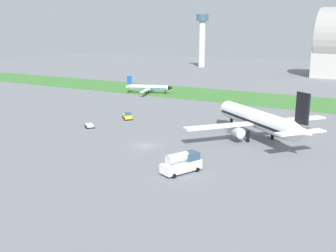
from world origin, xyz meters
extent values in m
plane|color=slate|center=(0.00, 0.00, 0.00)|extent=(600.00, 600.00, 0.00)
cube|color=#3D7533|center=(0.00, 65.67, 0.04)|extent=(360.00, 28.00, 0.08)
cylinder|color=white|center=(-37.77, 56.30, 2.28)|extent=(13.40, 6.77, 1.90)
cone|color=black|center=(-30.71, 59.08, 2.28)|extent=(2.45, 2.42, 1.86)
cone|color=white|center=(-45.18, 53.38, 2.51)|extent=(3.10, 2.56, 1.71)
cube|color=#19479E|center=(-37.77, 56.30, 2.13)|extent=(12.70, 6.52, 0.27)
cube|color=white|center=(-40.03, 61.01, 1.94)|extent=(5.06, 10.19, 0.19)
cube|color=white|center=(-36.21, 51.31, 1.94)|extent=(5.06, 10.19, 0.19)
cylinder|color=#B7BABF|center=(-38.85, 59.46, 1.94)|extent=(1.63, 1.12, 0.61)
cylinder|color=#B7BABF|center=(-36.41, 53.25, 1.94)|extent=(1.63, 1.12, 0.61)
cube|color=#19479E|center=(-44.83, 53.52, 4.74)|extent=(1.67, 0.84, 3.03)
cube|color=white|center=(-45.31, 54.75, 2.46)|extent=(2.03, 2.89, 0.15)
cube|color=white|center=(-44.34, 52.29, 2.46)|extent=(2.03, 2.89, 0.15)
cylinder|color=black|center=(-32.48, 58.38, 0.66)|extent=(0.34, 0.34, 1.33)
cylinder|color=black|center=(-39.34, 57.70, 0.66)|extent=(0.34, 0.34, 1.33)
cylinder|color=black|center=(-37.96, 54.21, 0.66)|extent=(0.34, 0.34, 1.33)
cylinder|color=white|center=(16.06, 16.15, 4.13)|extent=(21.02, 17.43, 3.63)
cone|color=black|center=(5.62, 24.24, 4.13)|extent=(4.79, 4.84, 3.56)
cone|color=white|center=(27.03, 7.66, 4.58)|extent=(5.66, 5.42, 3.27)
cube|color=black|center=(16.06, 16.15, 3.86)|extent=(20.02, 16.68, 0.51)
cube|color=white|center=(11.73, 9.48, 3.49)|extent=(11.53, 13.95, 0.36)
cube|color=white|center=(21.43, 22.01, 3.49)|extent=(11.53, 13.95, 0.36)
cylinder|color=#B7BABF|center=(13.48, 11.74, 2.19)|extent=(4.36, 4.01, 2.00)
cylinder|color=#B7BABF|center=(19.69, 19.76, 2.19)|extent=(4.36, 4.01, 2.00)
cube|color=black|center=(26.50, 8.06, 8.59)|extent=(2.62, 2.16, 5.28)
cube|color=white|center=(25.09, 6.24, 4.49)|extent=(4.40, 4.87, 0.29)
cube|color=white|center=(27.92, 9.89, 4.49)|extent=(4.40, 4.87, 0.29)
cylinder|color=black|center=(8.23, 22.22, 1.16)|extent=(0.65, 0.65, 2.31)
cylinder|color=black|center=(15.62, 12.88, 1.16)|extent=(0.65, 0.65, 2.31)
cylinder|color=black|center=(19.11, 17.40, 1.16)|extent=(0.65, 0.65, 2.31)
cube|color=yellow|center=(-17.52, 17.08, 0.80)|extent=(3.88, 3.75, 0.90)
cube|color=#334C60|center=(-16.78, 16.41, 1.60)|extent=(1.98, 1.99, 0.70)
cylinder|color=black|center=(-15.99, 16.91, 0.35)|extent=(0.69, 0.66, 0.70)
cylinder|color=black|center=(-17.19, 15.57, 0.35)|extent=(0.69, 0.66, 0.70)
cylinder|color=black|center=(-17.85, 18.60, 0.35)|extent=(0.69, 0.66, 0.70)
cylinder|color=black|center=(-19.06, 17.26, 0.35)|extent=(0.69, 0.66, 0.70)
cube|color=white|center=(13.11, -9.04, 1.05)|extent=(4.56, 6.93, 1.40)
cylinder|color=silver|center=(12.84, -9.77, 2.52)|extent=(2.71, 3.89, 1.54)
cube|color=#334C60|center=(13.76, -7.34, 2.35)|extent=(2.72, 2.90, 1.20)
cylinder|color=black|center=(12.80, -6.49, 0.35)|extent=(0.48, 0.74, 0.70)
cylinder|color=black|center=(15.04, -7.34, 0.35)|extent=(0.48, 0.74, 0.70)
cylinder|color=black|center=(11.18, -10.74, 0.35)|extent=(0.48, 0.74, 0.70)
cylinder|color=black|center=(13.42, -11.60, 0.35)|extent=(0.48, 0.74, 0.70)
cube|color=white|center=(-19.17, 5.19, 0.62)|extent=(2.83, 2.58, 0.55)
cylinder|color=black|center=(-18.05, 5.34, 0.35)|extent=(0.72, 0.60, 0.70)
cylinder|color=black|center=(-18.89, 4.10, 0.35)|extent=(0.72, 0.60, 0.70)
cylinder|color=black|center=(-19.45, 6.28, 0.35)|extent=(0.72, 0.60, 0.70)
cylinder|color=black|center=(-20.29, 5.04, 0.35)|extent=(0.72, 0.60, 0.70)
cylinder|color=silver|center=(-78.95, 178.25, 15.31)|extent=(4.40, 4.40, 30.63)
cylinder|color=#38566B|center=(-78.95, 178.25, 32.63)|extent=(8.00, 8.00, 4.00)
camera|label=1|loc=(40.28, -56.38, 20.20)|focal=40.53mm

